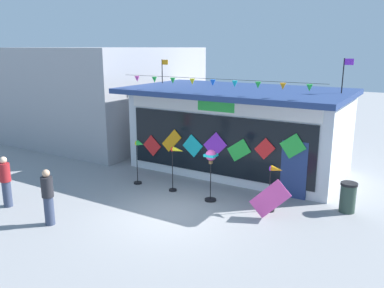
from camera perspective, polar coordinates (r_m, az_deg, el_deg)
The scene contains 11 objects.
ground_plane at distance 12.49m, azimuth -2.83°, elevation -10.11°, with size 80.00×80.00×0.00m, color gray.
kite_shop_building at distance 16.63m, azimuth 6.81°, elevation 2.22°, with size 8.74×5.17×4.67m.
wind_spinner_far_left at distance 14.87m, azimuth -7.58°, elevation -1.55°, with size 0.55×0.31×1.69m.
wind_spinner_left at distance 13.99m, azimuth -2.28°, elevation -2.42°, with size 0.65×0.28×1.64m.
wind_spinner_center_left at distance 13.11m, azimuth 2.72°, elevation -2.57°, with size 0.39×0.39×1.78m.
wind_spinner_center_right at distance 12.65m, azimuth 11.59°, elevation -5.84°, with size 0.61×0.37×1.49m.
person_near_camera at distance 14.13m, azimuth -25.26°, elevation -4.75°, with size 0.46×0.34×1.68m.
person_mid_plaza at distance 12.25m, azimuth -20.00°, elevation -7.16°, with size 0.34×0.34×1.68m.
trash_bin at distance 13.43m, azimuth 21.50°, elevation -7.12°, with size 0.52×0.52×0.96m.
display_kite_on_ground at distance 12.23m, azimuth 11.15°, elevation -7.74°, with size 0.63×0.03×1.15m, color #EA4CA3.
neighbour_building at distance 22.93m, azimuth -12.22°, elevation 7.12°, with size 7.94×8.64×5.02m, color #99999E.
Camera 1 is at (6.41, -9.45, 5.07)m, focal length 37.09 mm.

